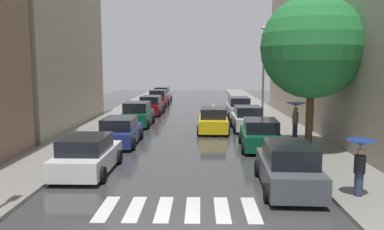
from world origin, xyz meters
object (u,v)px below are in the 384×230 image
at_px(parked_car_left_fifth, 159,99).
at_px(street_tree_right, 312,47).
at_px(parked_car_right_second, 260,135).
at_px(pedestrian_foreground, 296,112).
at_px(lamp_post_right, 263,67).
at_px(parked_car_left_fourth, 151,106).
at_px(parked_car_left_second, 120,132).
at_px(parked_car_left_sixth, 162,95).
at_px(pedestrian_near_tree, 360,156).
at_px(parked_car_right_nearest, 288,167).
at_px(parked_car_right_fourth, 239,108).
at_px(parked_car_right_third, 248,119).
at_px(taxi_midroad, 213,120).
at_px(parked_car_left_third, 137,115).
at_px(parked_car_left_nearest, 87,155).

height_order(parked_car_left_fifth, street_tree_right, street_tree_right).
bearing_deg(parked_car_right_second, pedestrian_foreground, -44.65).
relative_size(street_tree_right, lamp_post_right, 1.07).
bearing_deg(parked_car_left_fifth, parked_car_left_fourth, -177.20).
xyz_separation_m(parked_car_left_fourth, street_tree_right, (9.98, -14.88, 4.52)).
bearing_deg(parked_car_left_second, parked_car_left_sixth, -0.47).
bearing_deg(pedestrian_near_tree, parked_car_left_fourth, 79.60).
bearing_deg(pedestrian_foreground, pedestrian_near_tree, -63.74).
relative_size(parked_car_left_fifth, parked_car_left_sixth, 0.92).
height_order(parked_car_left_fifth, pedestrian_foreground, pedestrian_foreground).
height_order(parked_car_right_second, pedestrian_foreground, pedestrian_foreground).
relative_size(parked_car_right_nearest, pedestrian_near_tree, 2.49).
xyz_separation_m(parked_car_right_fourth, lamp_post_right, (1.67, -2.11, 3.48)).
relative_size(parked_car_right_third, pedestrian_foreground, 1.92).
relative_size(parked_car_right_nearest, lamp_post_right, 0.65).
distance_m(parked_car_left_second, street_tree_right, 11.17).
distance_m(parked_car_right_nearest, parked_car_right_fourth, 18.89).
height_order(taxi_midroad, street_tree_right, street_tree_right).
xyz_separation_m(parked_car_left_second, pedestrian_near_tree, (9.73, -8.87, 0.76)).
relative_size(parked_car_right_nearest, parked_car_right_second, 1.12).
bearing_deg(parked_car_left_sixth, parked_car_right_fourth, -149.60).
height_order(parked_car_left_fourth, pedestrian_near_tree, pedestrian_near_tree).
relative_size(parked_car_left_second, lamp_post_right, 0.64).
height_order(parked_car_left_second, pedestrian_foreground, pedestrian_foreground).
bearing_deg(parked_car_left_sixth, parked_car_left_third, -178.16).
relative_size(pedestrian_foreground, lamp_post_right, 0.29).
relative_size(parked_car_left_fifth, lamp_post_right, 0.58).
bearing_deg(parked_car_right_second, parked_car_left_fourth, 30.74).
bearing_deg(taxi_midroad, pedestrian_foreground, -122.96).
relative_size(parked_car_left_nearest, parked_car_left_fourth, 0.96).
relative_size(parked_car_left_sixth, pedestrian_near_tree, 2.46).
bearing_deg(parked_car_left_sixth, parked_car_left_fifth, -176.78).
height_order(parked_car_left_third, parked_car_right_second, parked_car_left_third).
bearing_deg(lamp_post_right, parked_car_right_nearest, -95.84).
xyz_separation_m(taxi_midroad, lamp_post_right, (4.02, 4.65, 3.54)).
relative_size(parked_car_left_third, parked_car_right_third, 1.01).
height_order(parked_car_left_nearest, parked_car_left_sixth, parked_car_left_sixth).
bearing_deg(parked_car_right_fourth, parked_car_left_third, 118.90).
xyz_separation_m(parked_car_right_second, pedestrian_foreground, (2.36, 2.18, 1.00)).
height_order(parked_car_right_nearest, parked_car_right_fourth, parked_car_right_fourth).
bearing_deg(pedestrian_near_tree, parked_car_left_nearest, 128.87).
bearing_deg(pedestrian_near_tree, pedestrian_foreground, 54.20).
bearing_deg(pedestrian_foreground, parked_car_left_fifth, 146.29).
bearing_deg(parked_car_left_third, parked_car_left_nearest, -179.25).
relative_size(parked_car_left_fifth, parked_car_right_second, 1.01).
xyz_separation_m(parked_car_left_third, parked_car_left_fifth, (0.13, 13.19, 0.02)).
height_order(street_tree_right, lamp_post_right, street_tree_right).
relative_size(parked_car_right_nearest, parked_car_right_fourth, 1.02).
xyz_separation_m(parked_car_left_fourth, parked_car_right_nearest, (7.59, -20.96, -0.01)).
xyz_separation_m(parked_car_left_fifth, parked_car_right_third, (7.72, -14.86, -0.06)).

